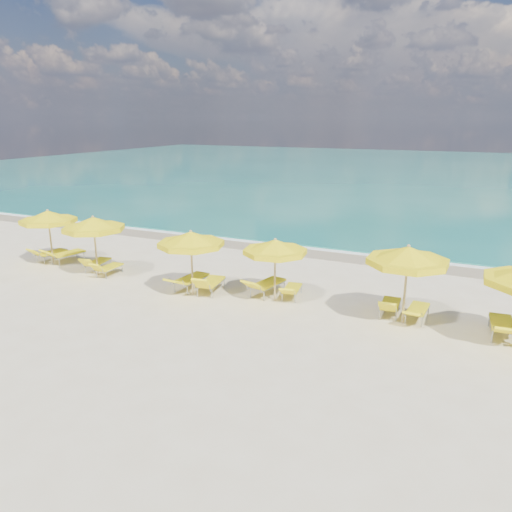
% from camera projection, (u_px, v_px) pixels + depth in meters
% --- Properties ---
extents(ground_plane, '(120.00, 120.00, 0.00)m').
position_uv_depth(ground_plane, '(239.00, 298.00, 18.18)').
color(ground_plane, beige).
extents(ocean, '(120.00, 80.00, 0.30)m').
position_uv_depth(ocean, '(419.00, 172.00, 60.08)').
color(ocean, '#12675A').
rests_on(ocean, ground).
extents(wet_sand_band, '(120.00, 2.60, 0.01)m').
position_uv_depth(wet_sand_band, '(306.00, 250.00, 24.64)').
color(wet_sand_band, tan).
rests_on(wet_sand_band, ground).
extents(foam_line, '(120.00, 1.20, 0.03)m').
position_uv_depth(foam_line, '(312.00, 247.00, 25.34)').
color(foam_line, white).
rests_on(foam_line, ground).
extents(whitecap_near, '(14.00, 0.36, 0.05)m').
position_uv_depth(whitecap_near, '(272.00, 210.00, 35.47)').
color(whitecap_near, white).
rests_on(whitecap_near, ground).
extents(whitecap_far, '(18.00, 0.30, 0.05)m').
position_uv_depth(whitecap_far, '(489.00, 209.00, 35.87)').
color(whitecap_far, white).
rests_on(whitecap_far, ground).
extents(umbrella_1, '(2.55, 2.55, 2.47)m').
position_uv_depth(umbrella_1, '(48.00, 217.00, 21.92)').
color(umbrella_1, tan).
rests_on(umbrella_1, ground).
extents(umbrella_2, '(2.78, 2.78, 2.53)m').
position_uv_depth(umbrella_2, '(93.00, 225.00, 20.17)').
color(umbrella_2, tan).
rests_on(umbrella_2, ground).
extents(umbrella_3, '(2.70, 2.70, 2.46)m').
position_uv_depth(umbrella_3, '(191.00, 240.00, 17.91)').
color(umbrella_3, tan).
rests_on(umbrella_3, ground).
extents(umbrella_4, '(2.78, 2.78, 2.31)m').
position_uv_depth(umbrella_4, '(275.00, 247.00, 17.38)').
color(umbrella_4, tan).
rests_on(umbrella_4, ground).
extents(umbrella_5, '(3.39, 3.39, 2.59)m').
position_uv_depth(umbrella_5, '(408.00, 256.00, 15.36)').
color(umbrella_5, tan).
rests_on(umbrella_5, ground).
extents(lounger_1_left, '(0.80, 1.82, 0.78)m').
position_uv_depth(lounger_1_left, '(51.00, 256.00, 22.86)').
color(lounger_1_left, '#A5A8AD').
rests_on(lounger_1_left, ground).
extents(lounger_1_right, '(1.01, 2.04, 0.83)m').
position_uv_depth(lounger_1_right, '(67.00, 257.00, 22.58)').
color(lounger_1_right, '#A5A8AD').
rests_on(lounger_1_right, ground).
extents(lounger_2_left, '(0.90, 1.79, 0.80)m').
position_uv_depth(lounger_2_left, '(98.00, 265.00, 21.38)').
color(lounger_2_left, '#A5A8AD').
rests_on(lounger_2_left, ground).
extents(lounger_2_right, '(0.61, 1.61, 0.75)m').
position_uv_depth(lounger_2_right, '(109.00, 271.00, 20.72)').
color(lounger_2_right, '#A5A8AD').
rests_on(lounger_2_right, ground).
extents(lounger_3_left, '(0.84, 2.11, 0.74)m').
position_uv_depth(lounger_3_left, '(191.00, 283.00, 19.06)').
color(lounger_3_left, '#A5A8AD').
rests_on(lounger_3_left, ground).
extents(lounger_3_right, '(0.90, 1.95, 0.90)m').
position_uv_depth(lounger_3_right, '(211.00, 287.00, 18.64)').
color(lounger_3_right, '#A5A8AD').
rests_on(lounger_3_right, ground).
extents(lounger_4_left, '(1.04, 2.12, 0.85)m').
position_uv_depth(lounger_4_left, '(267.00, 288.00, 18.46)').
color(lounger_4_left, '#A5A8AD').
rests_on(lounger_4_left, ground).
extents(lounger_4_right, '(0.78, 1.70, 0.69)m').
position_uv_depth(lounger_4_right, '(292.00, 293.00, 18.12)').
color(lounger_4_right, '#A5A8AD').
rests_on(lounger_4_right, ground).
extents(lounger_5_left, '(0.69, 1.76, 0.80)m').
position_uv_depth(lounger_5_left, '(390.00, 309.00, 16.55)').
color(lounger_5_left, '#A5A8AD').
rests_on(lounger_5_left, ground).
extents(lounger_5_right, '(0.67, 1.80, 0.65)m').
position_uv_depth(lounger_5_right, '(417.00, 314.00, 16.13)').
color(lounger_5_right, '#A5A8AD').
rests_on(lounger_5_right, ground).
extents(lounger_6_left, '(0.78, 2.04, 0.78)m').
position_uv_depth(lounger_6_left, '(501.00, 329.00, 14.88)').
color(lounger_6_left, '#A5A8AD').
rests_on(lounger_6_left, ground).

